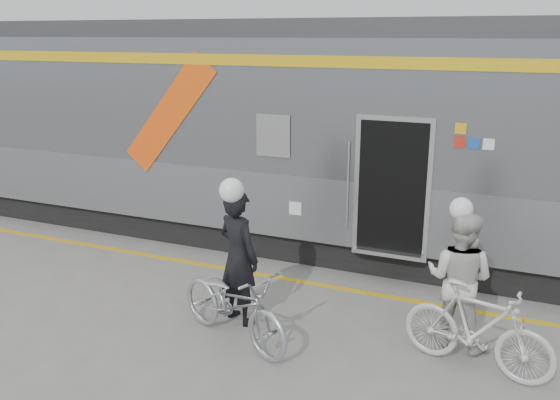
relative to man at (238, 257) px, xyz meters
The scene contains 9 objects.
ground 1.42m from the man, 33.21° to the right, with size 90.00×90.00×0.00m, color slate.
train 3.83m from the man, 99.55° to the left, with size 24.00×3.17×4.10m.
safety_strip 2.03m from the man, 60.57° to the left, with size 24.00×0.12×0.01m, color gold.
man is the anchor object (origin of this frame).
bicycle_left 0.72m from the man, 70.02° to the right, with size 0.69×1.98×1.04m, color #AAAEB2.
woman 2.89m from the man, 10.40° to the left, with size 0.87×0.68×1.79m, color beige.
bicycle_right 3.17m from the man, ahead, with size 0.51×1.80×1.08m, color #BABAB6.
helmet_man 1.11m from the man, ahead, with size 0.33×0.33×0.33m, color white.
helmet_woman 3.06m from the man, 10.40° to the left, with size 0.29×0.29×0.29m, color white.
Camera 1 is at (2.62, -6.10, 3.87)m, focal length 38.00 mm.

